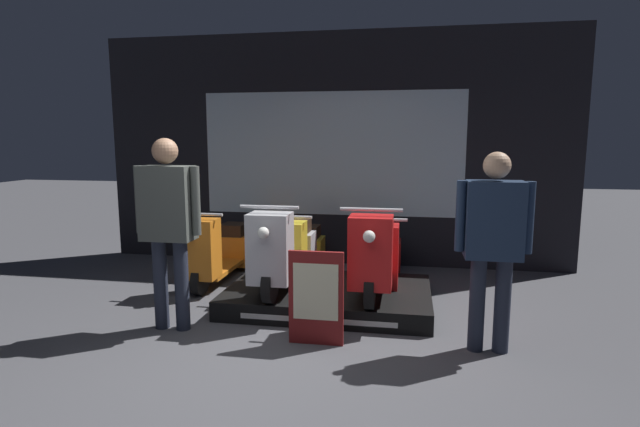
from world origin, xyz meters
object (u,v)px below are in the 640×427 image
price_sign_board (316,298)px  person_right_browsing (493,235)px  scooter_display_right (374,254)px  scooter_backrow_0 (218,251)px  person_left_browsing (168,216)px  scooter_backrow_2 (382,258)px  scooter_backrow_1 (298,254)px  scooter_display_left (284,251)px

price_sign_board → person_right_browsing: bearing=4.6°
scooter_display_right → scooter_backrow_0: (-1.98, 0.69, -0.20)m
person_left_browsing → person_right_browsing: (2.84, -0.00, -0.08)m
person_left_browsing → scooter_backrow_2: bearing=40.0°
scooter_backrow_2 → person_right_browsing: (0.97, -1.57, 0.61)m
person_right_browsing → scooter_backrow_0: bearing=152.4°
person_left_browsing → scooter_backrow_0: bearing=95.8°
person_right_browsing → price_sign_board: 1.56m
scooter_backrow_1 → person_right_browsing: person_right_browsing is taller
scooter_display_left → scooter_backrow_0: 1.25m
scooter_display_left → price_sign_board: 1.13m
scooter_display_left → person_left_browsing: (-0.86, -0.87, 0.48)m
scooter_backrow_2 → person_right_browsing: 1.94m
person_left_browsing → price_sign_board: person_left_browsing is taller
scooter_backrow_0 → person_left_browsing: (0.16, -1.57, 0.68)m
scooter_display_right → scooter_backrow_2: scooter_display_right is taller
scooter_backrow_1 → person_right_browsing: bearing=-38.3°
scooter_display_left → scooter_backrow_2: 1.23m
scooter_backrow_1 → person_left_browsing: 1.91m
person_left_browsing → scooter_display_left: bearing=45.3°
scooter_backrow_0 → scooter_display_left: bearing=-34.2°
scooter_display_right → price_sign_board: scooter_display_right is taller
scooter_display_left → price_sign_board: scooter_display_left is taller
person_left_browsing → price_sign_board: 1.54m
person_right_browsing → scooter_backrow_1: bearing=141.7°
scooter_backrow_0 → scooter_backrow_2: bearing=0.0°
scooter_backrow_1 → person_left_browsing: (-0.85, -1.57, 0.68)m
scooter_display_right → person_left_browsing: person_left_browsing is taller
scooter_backrow_0 → person_left_browsing: size_ratio=0.91×
scooter_backrow_0 → person_left_browsing: bearing=-84.2°
scooter_backrow_0 → person_left_browsing: person_left_browsing is taller
scooter_backrow_0 → scooter_backrow_1: 1.01m
scooter_backrow_0 → scooter_backrow_2: size_ratio=1.00×
scooter_backrow_0 → scooter_backrow_1: same height
scooter_display_right → person_left_browsing: bearing=-154.4°
scooter_backrow_0 → person_right_browsing: 3.43m
scooter_display_right → scooter_backrow_0: bearing=160.6°
scooter_backrow_1 → scooter_backrow_2: size_ratio=1.00×
scooter_backrow_0 → scooter_backrow_1: size_ratio=1.00×
price_sign_board → scooter_display_right: bearing=66.5°
scooter_display_left → scooter_display_right: 0.96m
scooter_display_right → scooter_backrow_1: size_ratio=1.00×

